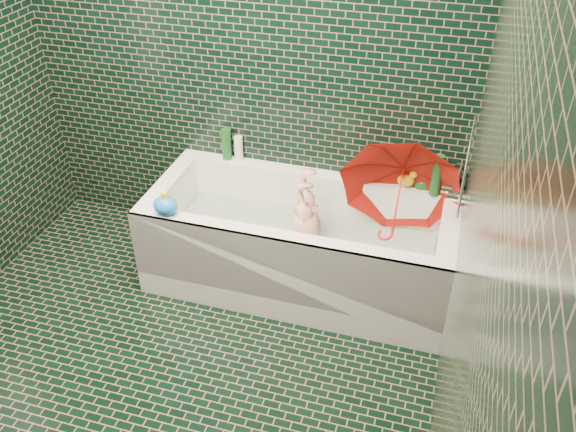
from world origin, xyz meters
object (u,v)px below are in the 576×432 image
(bathtub, at_px, (299,252))
(child, at_px, (310,238))
(umbrella, at_px, (398,201))
(rubber_duck, at_px, (407,179))
(bath_toy, at_px, (165,205))

(bathtub, height_order, child, bathtub)
(bathtub, relative_size, child, 2.15)
(umbrella, bearing_deg, rubber_duck, 86.04)
(child, xyz_separation_m, umbrella, (0.46, 0.08, 0.29))
(bathtub, xyz_separation_m, child, (0.06, 0.02, 0.10))
(umbrella, height_order, bath_toy, umbrella)
(rubber_duck, bearing_deg, bathtub, -154.07)
(child, relative_size, rubber_duck, 6.22)
(child, distance_m, rubber_duck, 0.64)
(rubber_duck, bearing_deg, umbrella, -101.29)
(bathtub, relative_size, bath_toy, 12.09)
(child, bearing_deg, rubber_duck, 120.73)
(bathtub, xyz_separation_m, umbrella, (0.51, 0.10, 0.39))
(bathtub, distance_m, child, 0.12)
(bathtub, bearing_deg, bath_toy, -155.02)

